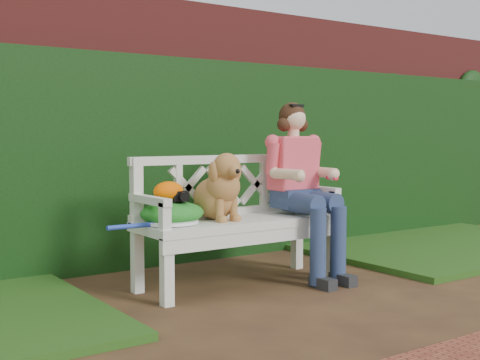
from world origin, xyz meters
TOP-DOWN VIEW (x-y plane):
  - ground at (0.00, 0.00)m, footprint 60.00×60.00m
  - brick_wall at (0.00, 1.90)m, footprint 10.00×0.30m
  - ivy_hedge at (0.00, 1.68)m, footprint 10.00×0.18m
  - grass_right at (2.40, 0.90)m, footprint 2.60×2.00m
  - garden_bench at (-0.04, 0.69)m, footprint 1.59×0.62m
  - seated_woman at (0.47, 0.67)m, footprint 0.72×0.83m
  - dog at (-0.21, 0.71)m, footprint 0.35×0.45m
  - tennis_racket at (-0.63, 0.66)m, footprint 0.68×0.31m
  - green_bag at (-0.57, 0.71)m, footprint 0.45×0.35m
  - camera_item at (-0.54, 0.67)m, footprint 0.12×0.10m
  - baseball_glove at (-0.60, 0.71)m, footprint 0.22×0.17m

SIDE VIEW (x-z plane):
  - ground at x=0.00m, z-range 0.00..0.00m
  - grass_right at x=2.40m, z-range 0.00..0.05m
  - garden_bench at x=-0.04m, z-range 0.00..0.48m
  - tennis_racket at x=-0.63m, z-range 0.48..0.51m
  - green_bag at x=-0.57m, z-range 0.48..0.63m
  - seated_woman at x=0.47m, z-range 0.00..1.24m
  - camera_item at x=-0.54m, z-range 0.63..0.70m
  - baseball_glove at x=-0.60m, z-range 0.63..0.76m
  - dog at x=-0.21m, z-range 0.48..0.95m
  - ivy_hedge at x=0.00m, z-range 0.00..1.70m
  - brick_wall at x=0.00m, z-range 0.00..2.20m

